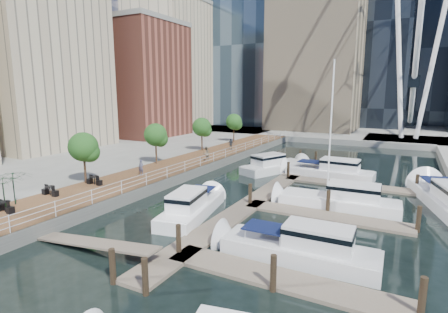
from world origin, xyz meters
The scene contains 17 objects.
ground centered at (0.00, 0.00, 0.00)m, with size 520.00×520.00×0.00m, color black.
boardwalk centered at (-9.00, 15.00, 0.50)m, with size 6.00×60.00×1.00m, color brown.
seawall centered at (-6.00, 15.00, 0.50)m, with size 0.25×60.00×1.00m, color #595954.
land_inland centered at (-36.00, 15.00, 0.50)m, with size 48.00×90.00×1.00m, color gray.
land_far centered at (0.00, 102.00, 0.50)m, with size 200.00×114.00×1.00m, color gray.
pier centered at (14.00, 52.00, 0.50)m, with size 14.00×12.00×1.00m, color gray.
railing centered at (-6.10, 15.00, 1.52)m, with size 0.10×60.00×1.05m, color white, non-canonical shape.
floating_docks centered at (7.97, 9.98, 0.49)m, with size 16.00×34.00×2.60m.
midrise_condos centered at (-33.57, 26.82, 13.42)m, with size 19.00×67.00×28.00m.
street_trees centered at (-11.40, 14.00, 4.29)m, with size 2.60×42.60×4.60m.
cafe_tables centered at (-10.40, -2.00, 1.37)m, with size 2.50×13.70×0.74m.
yacht_foreground centered at (9.17, 0.57, 0.00)m, with size 2.49×9.28×2.15m, color silver, non-canonical shape.
pedestrian_near centered at (-8.99, 8.65, 1.77)m, with size 0.56×0.37×1.53m, color #494861.
pedestrian_mid centered at (-7.05, 17.87, 1.87)m, with size 0.85×0.66×1.74m, color #7F6E57.
pedestrian_far centered at (-8.16, 26.56, 1.79)m, with size 0.93×0.39×1.58m, color #2E323A.
moored_yachts centered at (8.97, 10.82, 0.00)m, with size 23.36×36.54×11.50m.
cafe_seating centered at (-10.81, -3.71, 2.15)m, with size 3.90×6.19×2.46m.
Camera 1 is at (13.92, -17.10, 9.11)m, focal length 28.00 mm.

